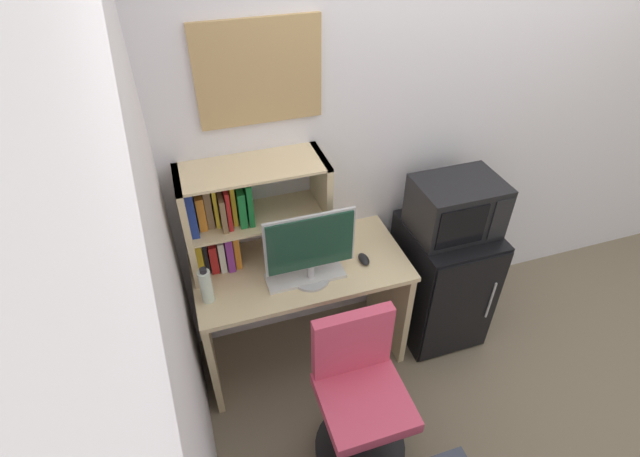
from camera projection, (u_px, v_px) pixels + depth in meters
The scene contains 11 objects.
wall_back at pixel (510, 112), 2.78m from camera, with size 6.40×0.04×2.60m, color silver.
desk at pixel (302, 296), 2.71m from camera, with size 1.15×0.57×0.75m.
hutch_bookshelf at pixel (235, 214), 2.42m from camera, with size 0.73×0.30×0.57m.
monitor at pixel (310, 247), 2.35m from camera, with size 0.46×0.20×0.41m.
keyboard at pixel (305, 276), 2.49m from camera, with size 0.41×0.14×0.02m, color silver.
computer_mouse at pixel (364, 259), 2.58m from camera, with size 0.05×0.10×0.03m, color black.
water_bottle at pixel (206, 286), 2.31m from camera, with size 0.06×0.06×0.21m.
mini_fridge at pixel (440, 280), 2.97m from camera, with size 0.48×0.55×0.81m.
microwave at pixel (456, 207), 2.62m from camera, with size 0.47×0.35×0.31m.
desk_chair at pixel (359, 400), 2.35m from camera, with size 0.47×0.47×0.86m.
wall_corkboard at pixel (259, 73), 2.15m from camera, with size 0.58×0.02×0.48m, color tan.
Camera 1 is at (-1.46, -2.11, 2.50)m, focal length 26.79 mm.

